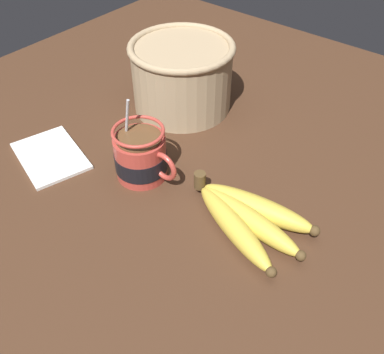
% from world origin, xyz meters
% --- Properties ---
extents(table, '(1.37, 1.37, 0.04)m').
position_xyz_m(table, '(0.00, 0.00, 0.02)').
color(table, '#422819').
rests_on(table, ground).
extents(coffee_mug, '(0.13, 0.09, 0.15)m').
position_xyz_m(coffee_mug, '(-0.09, -0.03, 0.08)').
color(coffee_mug, '#B23D33').
rests_on(coffee_mug, table).
extents(banana_bunch, '(0.22, 0.14, 0.04)m').
position_xyz_m(banana_bunch, '(0.12, -0.02, 0.06)').
color(banana_bunch, '#4C381E').
rests_on(banana_bunch, table).
extents(woven_basket, '(0.21, 0.21, 0.14)m').
position_xyz_m(woven_basket, '(-0.18, 0.18, 0.11)').
color(woven_basket, tan).
rests_on(woven_basket, table).
extents(napkin, '(0.17, 0.14, 0.01)m').
position_xyz_m(napkin, '(-0.26, -0.11, 0.04)').
color(napkin, white).
rests_on(napkin, table).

